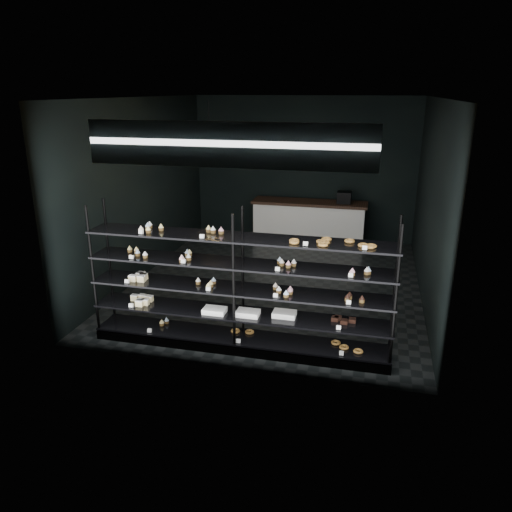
# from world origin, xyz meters

# --- Properties ---
(room) EXTENTS (5.01, 6.01, 3.20)m
(room) POSITION_xyz_m (0.00, 0.00, 1.60)
(room) COLOR black
(room) RESTS_ON ground
(display_shelf) EXTENTS (4.00, 0.50, 1.91)m
(display_shelf) POSITION_xyz_m (-0.04, -2.45, 0.63)
(display_shelf) COLOR black
(display_shelf) RESTS_ON room
(signage) EXTENTS (3.30, 0.05, 0.50)m
(signage) POSITION_xyz_m (0.00, -2.93, 2.75)
(signage) COLOR #0C1A3C
(signage) RESTS_ON room
(pendant_lamp) EXTENTS (0.31, 0.31, 0.88)m
(pendant_lamp) POSITION_xyz_m (-0.89, -0.89, 2.45)
(pendant_lamp) COLOR black
(pendant_lamp) RESTS_ON room
(service_counter) EXTENTS (2.51, 0.65, 1.23)m
(service_counter) POSITION_xyz_m (0.24, 2.50, 0.50)
(service_counter) COLOR silver
(service_counter) RESTS_ON room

